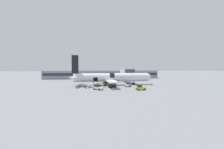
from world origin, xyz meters
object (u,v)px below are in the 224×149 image
(baggage_cart_loading, at_px, (93,86))
(ground_crew_loader_b, at_px, (94,84))
(airplane, at_px, (110,78))
(ground_crew_driver, at_px, (86,86))
(baggage_cart_queued, at_px, (82,86))
(ground_crew_helper, at_px, (100,84))
(ground_crew_supervisor, at_px, (104,85))
(baggage_tug_rear, at_px, (128,85))
(ground_crew_marshal, at_px, (98,84))
(baggage_tug_lead, at_px, (98,87))
(suitcase_on_tarmac_spare, at_px, (97,87))
(ground_crew_loader_a, at_px, (101,85))
(baggage_tug_mid, at_px, (141,88))
(suitcase_on_tarmac_upright, at_px, (100,87))

(baggage_cart_loading, distance_m, ground_crew_loader_b, 2.72)
(airplane, relative_size, ground_crew_driver, 18.88)
(baggage_cart_queued, bearing_deg, ground_crew_helper, 1.38)
(ground_crew_driver, bearing_deg, ground_crew_supervisor, 22.09)
(baggage_tug_rear, bearing_deg, ground_crew_loader_b, 168.67)
(ground_crew_marshal, bearing_deg, baggage_tug_rear, -12.48)
(baggage_tug_lead, distance_m, suitcase_on_tarmac_spare, 3.16)
(ground_crew_supervisor, distance_m, ground_crew_marshal, 3.24)
(baggage_cart_loading, distance_m, ground_crew_helper, 3.51)
(ground_crew_loader_a, xyz_separation_m, ground_crew_driver, (-5.00, -1.85, 0.03))
(baggage_tug_mid, relative_size, ground_crew_supervisor, 2.01)
(ground_crew_loader_b, bearing_deg, baggage_tug_mid, -38.18)
(baggage_tug_rear, relative_size, ground_crew_supervisor, 1.90)
(ground_crew_loader_a, bearing_deg, ground_crew_supervisor, 29.12)
(baggage_tug_mid, distance_m, baggage_tug_rear, 8.64)
(baggage_tug_lead, xyz_separation_m, ground_crew_driver, (-3.75, 3.06, 0.18))
(ground_crew_marshal, bearing_deg, ground_crew_helper, -30.91)
(baggage_cart_queued, xyz_separation_m, suitcase_on_tarmac_spare, (4.90, -4.27, -0.15))
(baggage_tug_lead, height_order, suitcase_on_tarmac_spare, baggage_tug_lead)
(ground_crew_helper, distance_m, ground_crew_marshal, 1.09)
(airplane, bearing_deg, baggage_cart_queued, -158.95)
(suitcase_on_tarmac_upright, bearing_deg, ground_crew_driver, -171.90)
(airplane, relative_size, suitcase_on_tarmac_spare, 38.68)
(ground_crew_loader_b, bearing_deg, airplane, 26.34)
(baggage_tug_rear, distance_m, ground_crew_loader_b, 12.45)
(ground_crew_supervisor, relative_size, suitcase_on_tarmac_spare, 1.83)
(airplane, xyz_separation_m, ground_crew_supervisor, (-3.21, -5.94, -2.14))
(baggage_tug_rear, relative_size, ground_crew_driver, 1.69)
(ground_crew_helper, bearing_deg, ground_crew_loader_a, -93.33)
(baggage_tug_mid, bearing_deg, baggage_cart_loading, 149.94)
(baggage_tug_rear, bearing_deg, ground_crew_marshal, 167.52)
(ground_crew_loader_a, bearing_deg, baggage_tug_mid, -33.27)
(baggage_tug_mid, relative_size, baggage_tug_rear, 1.06)
(ground_crew_loader_b, relative_size, suitcase_on_tarmac_upright, 2.38)
(baggage_cart_queued, bearing_deg, suitcase_on_tarmac_spare, -41.05)
(baggage_tug_mid, height_order, baggage_cart_loading, baggage_tug_mid)
(baggage_cart_queued, relative_size, ground_crew_loader_b, 1.96)
(ground_crew_loader_b, relative_size, suitcase_on_tarmac_spare, 2.07)
(ground_crew_driver, relative_size, suitcase_on_tarmac_upright, 2.35)
(ground_crew_supervisor, bearing_deg, ground_crew_loader_b, 142.82)
(ground_crew_driver, height_order, ground_crew_marshal, ground_crew_driver)
(airplane, relative_size, ground_crew_marshal, 19.45)
(airplane, xyz_separation_m, suitcase_on_tarmac_spare, (-5.74, -8.37, -2.59))
(ground_crew_loader_b, xyz_separation_m, ground_crew_marshal, (1.49, -0.07, -0.04))
(baggage_tug_lead, relative_size, ground_crew_supervisor, 2.14)
(baggage_cart_loading, relative_size, ground_crew_supervisor, 2.57)
(ground_crew_marshal, bearing_deg, suitcase_on_tarmac_spare, -96.37)
(ground_crew_driver, bearing_deg, ground_crew_loader_a, 20.28)
(ground_crew_loader_b, height_order, ground_crew_supervisor, ground_crew_loader_b)
(baggage_tug_lead, distance_m, baggage_cart_loading, 5.75)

